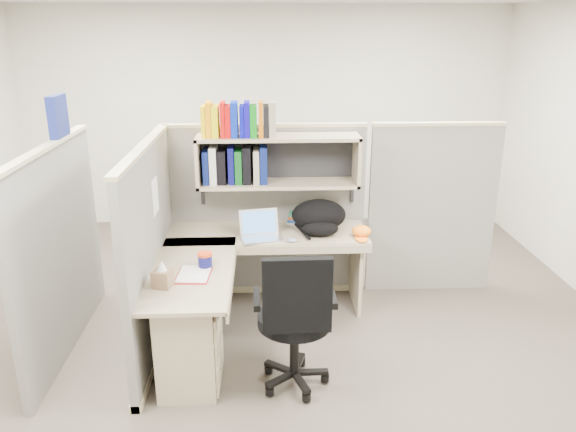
{
  "coord_description": "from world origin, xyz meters",
  "views": [
    {
      "loc": [
        -0.02,
        -4.04,
        2.45
      ],
      "look_at": [
        0.17,
        0.25,
        0.99
      ],
      "focal_mm": 35.0,
      "sensor_mm": 36.0,
      "label": 1
    }
  ],
  "objects_px": {
    "desk": "(214,310)",
    "snack_canister": "(205,260)",
    "task_chair": "(295,341)",
    "laptop": "(261,226)",
    "backpack": "(320,217)"
  },
  "relations": [
    {
      "from": "laptop",
      "to": "task_chair",
      "type": "xyz_separation_m",
      "value": [
        0.23,
        -1.06,
        -0.47
      ]
    },
    {
      "from": "laptop",
      "to": "task_chair",
      "type": "height_order",
      "value": "task_chair"
    },
    {
      "from": "laptop",
      "to": "snack_canister",
      "type": "relative_size",
      "value": 2.99
    },
    {
      "from": "backpack",
      "to": "snack_canister",
      "type": "height_order",
      "value": "backpack"
    },
    {
      "from": "task_chair",
      "to": "snack_canister",
      "type": "bearing_deg",
      "value": 141.69
    },
    {
      "from": "backpack",
      "to": "laptop",
      "type": "bearing_deg",
      "value": -161.96
    },
    {
      "from": "desk",
      "to": "task_chair",
      "type": "height_order",
      "value": "task_chair"
    },
    {
      "from": "snack_canister",
      "to": "task_chair",
      "type": "height_order",
      "value": "task_chair"
    },
    {
      "from": "backpack",
      "to": "snack_canister",
      "type": "distance_m",
      "value": 1.16
    },
    {
      "from": "laptop",
      "to": "backpack",
      "type": "height_order",
      "value": "backpack"
    },
    {
      "from": "snack_canister",
      "to": "backpack",
      "type": "bearing_deg",
      "value": 36.74
    },
    {
      "from": "backpack",
      "to": "task_chair",
      "type": "relative_size",
      "value": 0.44
    },
    {
      "from": "desk",
      "to": "snack_canister",
      "type": "relative_size",
      "value": 15.66
    },
    {
      "from": "backpack",
      "to": "desk",
      "type": "bearing_deg",
      "value": -134.08
    },
    {
      "from": "laptop",
      "to": "task_chair",
      "type": "distance_m",
      "value": 1.18
    }
  ]
}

